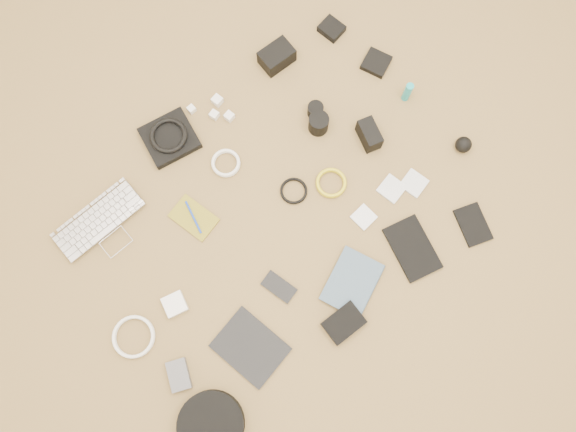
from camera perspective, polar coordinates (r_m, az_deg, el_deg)
room_shell at (r=0.79m, az=-3.39°, el=19.87°), size 4.04×4.04×2.58m
laptop at (r=2.04m, az=-17.93°, el=-1.36°), size 0.33×0.23×0.03m
headphone_pouch at (r=2.08m, az=-11.92°, el=7.75°), size 0.20×0.19×0.03m
headphones at (r=2.06m, az=-12.06°, el=7.99°), size 0.15×0.15×0.02m
charger_a at (r=2.11m, az=-9.77°, el=10.65°), size 0.03×0.03×0.02m
charger_b at (r=2.09m, az=-7.50°, el=10.15°), size 0.04×0.04×0.03m
charger_c at (r=2.11m, az=-7.19°, el=11.56°), size 0.04×0.04×0.03m
charger_d at (r=2.08m, az=-5.98°, el=10.03°), size 0.04×0.04×0.03m
dslr_camera at (r=2.15m, az=-1.15°, el=15.88°), size 0.12×0.09×0.07m
lens_pouch at (r=2.24m, az=4.44°, el=18.44°), size 0.09×0.10×0.03m
notebook_olive at (r=1.99m, az=-9.55°, el=-0.17°), size 0.14×0.18×0.01m
pen_blue at (r=1.98m, az=-9.59°, el=-0.12°), size 0.03×0.13×0.01m
cable_white_a at (r=2.02m, az=-6.31°, el=5.31°), size 0.13×0.13×0.01m
lens_a at (r=2.03m, az=3.12°, el=9.37°), size 0.09×0.09×0.08m
lens_b at (r=2.07m, az=2.80°, el=10.69°), size 0.07×0.07×0.05m
card_reader at (r=2.19m, az=8.95°, el=15.12°), size 0.12×0.12×0.02m
power_brick at (r=1.94m, az=-11.42°, el=-8.79°), size 0.09×0.09×0.03m
cable_white_b at (r=1.97m, az=-15.37°, el=-11.74°), size 0.17×0.17×0.01m
cable_black at (r=1.98m, az=0.58°, el=2.53°), size 0.10×0.10×0.01m
cable_yellow at (r=2.00m, az=4.39°, el=3.32°), size 0.12×0.12×0.01m
flash at (r=2.03m, az=8.25°, el=8.17°), size 0.08×0.12×0.08m
lens_cleaner at (r=2.11m, az=12.04°, el=12.22°), size 0.04×0.04×0.10m
battery_charger at (r=1.93m, az=-11.02°, el=-15.58°), size 0.10×0.12×0.03m
tablet at (r=1.91m, az=-3.85°, el=-13.16°), size 0.21×0.25×0.01m
phone at (r=1.92m, az=-0.92°, el=-7.22°), size 0.09×0.13×0.01m
filter_case_left at (r=1.98m, az=7.70°, el=-0.11°), size 0.08×0.08×0.01m
filter_case_mid at (r=2.02m, az=10.49°, el=2.74°), size 0.10×0.10×0.01m
filter_case_right at (r=2.04m, az=12.66°, el=3.26°), size 0.10×0.10×0.01m
air_blower at (r=2.11m, az=17.39°, el=6.93°), size 0.06×0.06×0.06m
headphone_case at (r=1.91m, az=-7.81°, el=-20.26°), size 0.25×0.25×0.06m
drive_case at (r=1.91m, az=5.68°, el=-10.76°), size 0.13×0.09×0.03m
paperback at (r=1.93m, az=8.57°, el=-7.74°), size 0.25×0.22×0.02m
notebook_black_a at (r=1.98m, az=12.52°, el=-3.23°), size 0.17×0.23×0.01m
notebook_black_b at (r=2.06m, az=18.28°, el=-0.84°), size 0.13×0.16×0.01m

